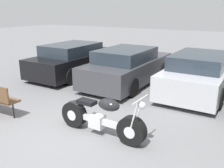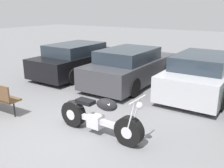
% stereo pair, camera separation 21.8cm
% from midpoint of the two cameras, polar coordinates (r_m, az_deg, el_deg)
% --- Properties ---
extents(ground_plane, '(60.00, 60.00, 0.00)m').
position_cam_midpoint_polar(ground_plane, '(5.79, -11.48, -12.02)').
color(ground_plane, slate).
extents(motorcycle, '(2.22, 0.62, 1.07)m').
position_cam_midpoint_polar(motorcycle, '(5.67, -3.86, -7.68)').
color(motorcycle, black).
rests_on(motorcycle, ground_plane).
extents(parked_car_black, '(1.90, 4.49, 1.35)m').
position_cam_midpoint_polar(parked_car_black, '(10.95, -8.96, 5.50)').
color(parked_car_black, black).
rests_on(parked_car_black, ground_plane).
extents(parked_car_dark_grey, '(1.90, 4.49, 1.35)m').
position_cam_midpoint_polar(parked_car_dark_grey, '(9.52, 3.05, 3.97)').
color(parked_car_dark_grey, '#3D3D42').
rests_on(parked_car_dark_grey, ground_plane).
extents(parked_car_silver, '(1.90, 4.49, 1.35)m').
position_cam_midpoint_polar(parked_car_silver, '(8.99, 18.86, 2.31)').
color(parked_car_silver, '#BCBCC1').
rests_on(parked_car_silver, ground_plane).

